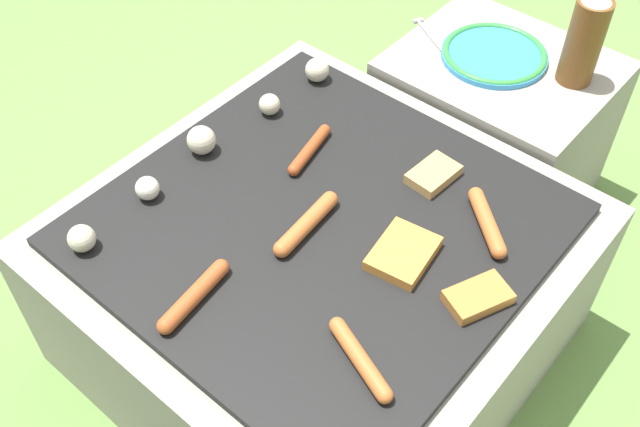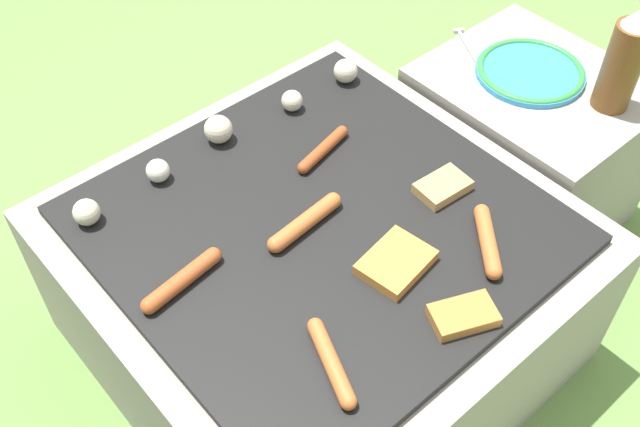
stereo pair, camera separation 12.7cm
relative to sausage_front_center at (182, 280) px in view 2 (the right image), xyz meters
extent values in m
plane|color=#608442|center=(0.25, -0.04, -0.38)|extent=(14.00, 14.00, 0.00)
cube|color=gray|center=(0.25, -0.04, -0.21)|extent=(0.80, 0.80, 0.35)
cube|color=black|center=(0.25, -0.04, -0.02)|extent=(0.70, 0.70, 0.02)
cube|color=gray|center=(0.86, -0.05, -0.20)|extent=(0.38, 0.45, 0.37)
cylinder|color=#B7602D|center=(0.08, -0.27, 0.00)|extent=(0.07, 0.13, 0.03)
sphere|color=#B7602D|center=(0.06, -0.33, 0.00)|extent=(0.03, 0.03, 0.03)
sphere|color=#B7602D|center=(0.10, -0.20, 0.00)|extent=(0.03, 0.03, 0.03)
cylinder|color=#93421E|center=(0.37, 0.08, 0.00)|extent=(0.12, 0.05, 0.02)
sphere|color=#93421E|center=(0.31, 0.07, 0.00)|extent=(0.02, 0.02, 0.02)
sphere|color=#93421E|center=(0.43, 0.10, 0.00)|extent=(0.02, 0.02, 0.02)
cylinder|color=#B7602D|center=(0.23, -0.03, 0.00)|extent=(0.14, 0.04, 0.03)
sphere|color=#B7602D|center=(0.29, -0.03, 0.00)|extent=(0.03, 0.03, 0.03)
sphere|color=#B7602D|center=(0.16, -0.04, 0.00)|extent=(0.03, 0.03, 0.03)
cylinder|color=#B7602D|center=(0.43, -0.27, 0.00)|extent=(0.11, 0.12, 0.03)
sphere|color=#B7602D|center=(0.47, -0.22, 0.00)|extent=(0.03, 0.03, 0.03)
sphere|color=#B7602D|center=(0.38, -0.31, 0.00)|extent=(0.03, 0.03, 0.03)
cylinder|color=#A34C23|center=(0.00, 0.00, 0.00)|extent=(0.14, 0.04, 0.03)
sphere|color=#A34C23|center=(0.07, 0.01, 0.00)|extent=(0.03, 0.03, 0.03)
sphere|color=#A34C23|center=(-0.07, -0.01, 0.00)|extent=(0.03, 0.03, 0.03)
cube|color=#B27033|center=(0.29, -0.34, 0.00)|extent=(0.12, 0.10, 0.02)
cube|color=tan|center=(0.47, -0.13, 0.00)|extent=(0.10, 0.07, 0.02)
cube|color=#D18438|center=(0.28, -0.20, 0.00)|extent=(0.13, 0.11, 0.02)
sphere|color=beige|center=(-0.04, 0.22, 0.01)|extent=(0.05, 0.05, 0.05)
sphere|color=silver|center=(0.10, 0.23, 0.01)|extent=(0.04, 0.04, 0.04)
sphere|color=beige|center=(0.25, 0.24, 0.01)|extent=(0.05, 0.05, 0.05)
sphere|color=beige|center=(0.41, 0.22, 0.01)|extent=(0.04, 0.04, 0.04)
sphere|color=beige|center=(0.55, 0.22, 0.01)|extent=(0.05, 0.05, 0.05)
cylinder|color=#338CCC|center=(0.86, -0.02, -0.01)|extent=(0.23, 0.23, 0.01)
torus|color=#338C3F|center=(0.86, -0.02, 0.00)|extent=(0.22, 0.22, 0.01)
cylinder|color=brown|center=(0.90, -0.18, 0.08)|extent=(0.07, 0.07, 0.18)
cone|color=white|center=(0.90, -0.18, 0.19)|extent=(0.06, 0.06, 0.04)
cylinder|color=silver|center=(0.82, 0.11, -0.01)|extent=(0.09, 0.15, 0.01)
cube|color=silver|center=(0.86, 0.18, -0.01)|extent=(0.02, 0.02, 0.01)
camera|label=1|loc=(-0.40, -0.60, 0.94)|focal=42.00mm
camera|label=2|loc=(-0.31, -0.69, 0.94)|focal=42.00mm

